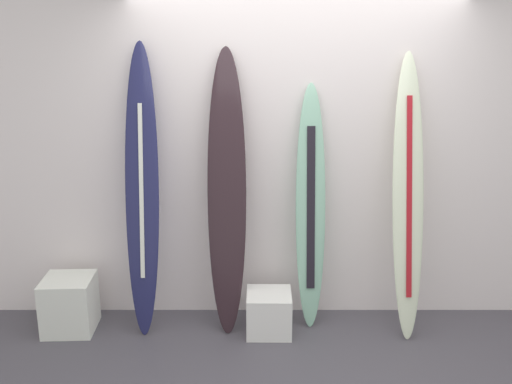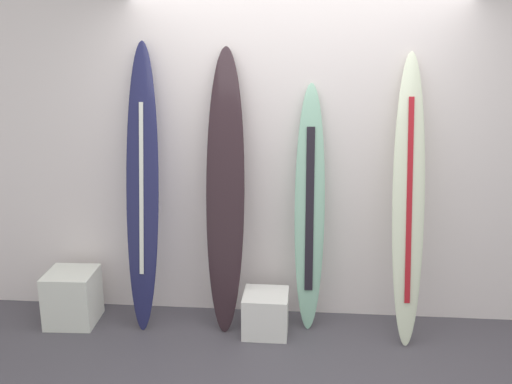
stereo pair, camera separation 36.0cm
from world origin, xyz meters
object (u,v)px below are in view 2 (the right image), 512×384
surfboard_seafoam (310,212)px  display_block_center (73,297)px  display_block_left (266,313)px  surfboard_charcoal (225,193)px  surfboard_ivory (408,202)px  surfboard_navy (142,191)px

surfboard_seafoam → display_block_center: surfboard_seafoam is taller
surfboard_seafoam → display_block_left: (-0.32, -0.19, -0.77)m
display_block_center → display_block_left: bearing=-1.4°
surfboard_charcoal → surfboard_seafoam: 0.66m
surfboard_charcoal → surfboard_ivory: surfboard_charcoal is taller
surfboard_charcoal → display_block_center: 1.51m
surfboard_seafoam → display_block_center: bearing=-175.4°
surfboard_navy → surfboard_charcoal: size_ratio=1.02×
surfboard_navy → display_block_left: bearing=-6.9°
surfboard_seafoam → display_block_left: surfboard_seafoam is taller
surfboard_seafoam → surfboard_ivory: size_ratio=0.89×
surfboard_charcoal → surfboard_ivory: bearing=-2.0°
surfboard_ivory → surfboard_seafoam: bearing=171.8°
surfboard_charcoal → display_block_center: (-1.23, -0.09, -0.87)m
display_block_center → surfboard_navy: bearing=7.3°
surfboard_navy → surfboard_seafoam: bearing=3.4°
surfboard_navy → display_block_center: 1.06m
surfboard_ivory → display_block_left: 1.37m
surfboard_ivory → display_block_left: size_ratio=6.17×
surfboard_ivory → surfboard_charcoal: bearing=178.0°
surfboard_navy → surfboard_charcoal: bearing=1.7°
display_block_center → surfboard_charcoal: bearing=4.4°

